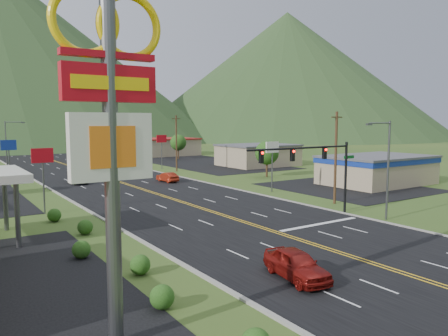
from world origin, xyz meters
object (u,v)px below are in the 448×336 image
car_red_near (296,265)px  car_red_far (167,177)px  streetlight_east (386,163)px  car_dark_mid (78,179)px  pylon_sign (110,113)px  streetlight_west (8,143)px  traffic_signal (317,161)px

car_red_near → car_red_far: bearing=83.2°
streetlight_east → car_red_near: streetlight_east is taller
car_dark_mid → car_red_near: bearing=-89.2°
pylon_sign → car_dark_mid: (11.48, 47.15, -8.57)m
streetlight_west → car_red_far: (17.60, -26.51, -4.48)m
pylon_sign → streetlight_east: (28.18, 8.00, -4.12)m
traffic_signal → streetlight_east: 6.17m
car_red_near → car_dark_mid: (0.38, 45.79, -0.11)m
streetlight_west → car_red_far: size_ratio=2.12×
pylon_sign → traffic_signal: (23.48, 12.00, -3.97)m
pylon_sign → car_dark_mid: 49.28m
traffic_signal → streetlight_east: streetlight_east is taller
streetlight_west → car_dark_mid: 22.19m
traffic_signal → car_dark_mid: (-12.00, 35.16, -4.61)m
car_red_near → car_red_far: 41.84m
pylon_sign → traffic_signal: pylon_sign is taller
car_dark_mid → car_red_far: car_dark_mid is taller
car_red_near → pylon_sign: bearing=-163.4°
streetlight_west → car_dark_mid: streetlight_west is taller
car_red_near → car_dark_mid: 45.80m
traffic_signal → pylon_sign: bearing=-152.9°
streetlight_west → car_red_far: 32.13m
streetlight_west → car_red_near: (5.78, -66.64, -4.34)m
pylon_sign → traffic_signal: size_ratio=1.07×
pylon_sign → car_dark_mid: size_ratio=2.80×
streetlight_west → car_red_far: streetlight_west is taller
pylon_sign → car_red_near: pylon_sign is taller
car_dark_mid → pylon_sign: bearing=-102.4°
traffic_signal → streetlight_east: (4.70, -4.00, -0.15)m
car_dark_mid → car_red_far: bearing=-25.1°
traffic_signal → car_red_near: size_ratio=2.67×
pylon_sign → car_red_near: (11.10, 1.36, -8.46)m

